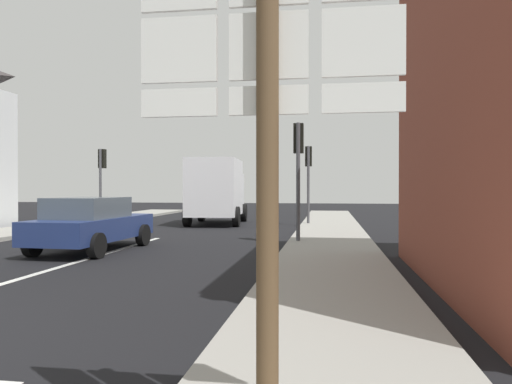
{
  "coord_description": "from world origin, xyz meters",
  "views": [
    {
      "loc": [
        5.79,
        -3.8,
        1.73
      ],
      "look_at": [
        3.54,
        11.1,
        1.6
      ],
      "focal_mm": 33.89,
      "sensor_mm": 36.0,
      "label": 1
    }
  ],
  "objects_px": {
    "sedan_far": "(91,223)",
    "traffic_light_far_right": "(308,167)",
    "delivery_truck": "(217,189)",
    "traffic_light_near_right": "(298,155)",
    "traffic_light_far_left": "(102,169)",
    "route_sign_post": "(268,144)"
  },
  "relations": [
    {
      "from": "traffic_light_far_right",
      "to": "traffic_light_far_left",
      "type": "relative_size",
      "value": 1.01
    },
    {
      "from": "traffic_light_far_right",
      "to": "sedan_far",
      "type": "bearing_deg",
      "value": -119.87
    },
    {
      "from": "route_sign_post",
      "to": "traffic_light_far_left",
      "type": "xyz_separation_m",
      "value": [
        -10.29,
        18.58,
        0.63
      ]
    },
    {
      "from": "delivery_truck",
      "to": "traffic_light_far_left",
      "type": "bearing_deg",
      "value": -171.38
    },
    {
      "from": "sedan_far",
      "to": "traffic_light_near_right",
      "type": "distance_m",
      "value": 6.29
    },
    {
      "from": "route_sign_post",
      "to": "delivery_truck",
      "type": "bearing_deg",
      "value": 104.15
    },
    {
      "from": "traffic_light_near_right",
      "to": "delivery_truck",
      "type": "bearing_deg",
      "value": 119.45
    },
    {
      "from": "traffic_light_far_right",
      "to": "traffic_light_near_right",
      "type": "distance_m",
      "value": 7.28
    },
    {
      "from": "sedan_far",
      "to": "traffic_light_far_right",
      "type": "bearing_deg",
      "value": 60.13
    },
    {
      "from": "sedan_far",
      "to": "route_sign_post",
      "type": "height_order",
      "value": "route_sign_post"
    },
    {
      "from": "route_sign_post",
      "to": "traffic_light_far_left",
      "type": "relative_size",
      "value": 0.9
    },
    {
      "from": "sedan_far",
      "to": "traffic_light_far_left",
      "type": "distance_m",
      "value": 10.31
    },
    {
      "from": "delivery_truck",
      "to": "traffic_light_far_right",
      "type": "xyz_separation_m",
      "value": [
        4.35,
        -0.43,
        1.02
      ]
    },
    {
      "from": "traffic_light_near_right",
      "to": "traffic_light_far_left",
      "type": "height_order",
      "value": "traffic_light_near_right"
    },
    {
      "from": "delivery_truck",
      "to": "traffic_light_near_right",
      "type": "bearing_deg",
      "value": -60.55
    },
    {
      "from": "route_sign_post",
      "to": "sedan_far",
      "type": "bearing_deg",
      "value": 122.82
    },
    {
      "from": "route_sign_post",
      "to": "traffic_light_far_left",
      "type": "height_order",
      "value": "traffic_light_far_left"
    },
    {
      "from": "sedan_far",
      "to": "delivery_truck",
      "type": "height_order",
      "value": "delivery_truck"
    },
    {
      "from": "route_sign_post",
      "to": "traffic_light_far_right",
      "type": "height_order",
      "value": "traffic_light_far_right"
    },
    {
      "from": "delivery_truck",
      "to": "traffic_light_far_right",
      "type": "height_order",
      "value": "traffic_light_far_right"
    },
    {
      "from": "traffic_light_far_right",
      "to": "traffic_light_near_right",
      "type": "bearing_deg",
      "value": -90.0
    },
    {
      "from": "traffic_light_far_right",
      "to": "traffic_light_near_right",
      "type": "height_order",
      "value": "traffic_light_near_right"
    }
  ]
}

